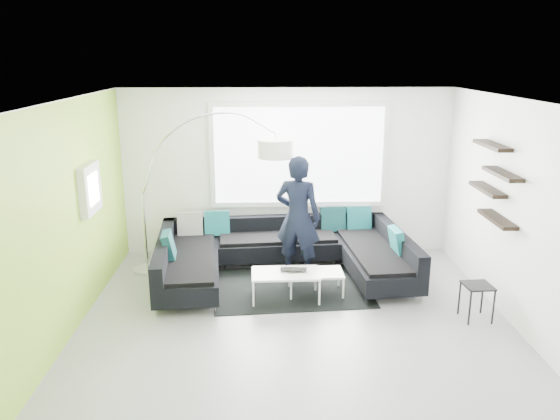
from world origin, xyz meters
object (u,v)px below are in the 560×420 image
object	(u,v)px
person	(298,217)
side_table	(476,302)
sectional_sofa	(283,256)
coffee_table	(301,283)
arc_lamp	(142,195)
laptop	(293,271)

from	to	relation	value
person	side_table	bearing A→B (deg)	163.25
sectional_sofa	coffee_table	bearing A→B (deg)	-76.25
side_table	arc_lamp	bearing A→B (deg)	158.77
coffee_table	laptop	distance (m)	0.25
coffee_table	side_table	bearing A→B (deg)	-20.11
sectional_sofa	side_table	bearing A→B (deg)	-35.45
sectional_sofa	person	world-z (taller)	person
side_table	laptop	world-z (taller)	side_table
side_table	person	world-z (taller)	person
coffee_table	person	xyz separation A→B (m)	(-0.00, 0.75, 0.75)
arc_lamp	coffee_table	bearing A→B (deg)	-17.54
person	laptop	size ratio (longest dim) A/B	4.87
arc_lamp	laptop	world-z (taller)	arc_lamp
side_table	laptop	xyz separation A→B (m)	(-2.32, 0.69, 0.17)
sectional_sofa	person	distance (m)	0.64
sectional_sofa	coffee_table	xyz separation A→B (m)	(0.23, -0.67, -0.16)
person	coffee_table	bearing A→B (deg)	107.79
laptop	arc_lamp	bearing A→B (deg)	159.26
sectional_sofa	arc_lamp	world-z (taller)	arc_lamp
coffee_table	arc_lamp	distance (m)	2.78
arc_lamp	side_table	bearing A→B (deg)	-15.64
sectional_sofa	side_table	distance (m)	2.83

